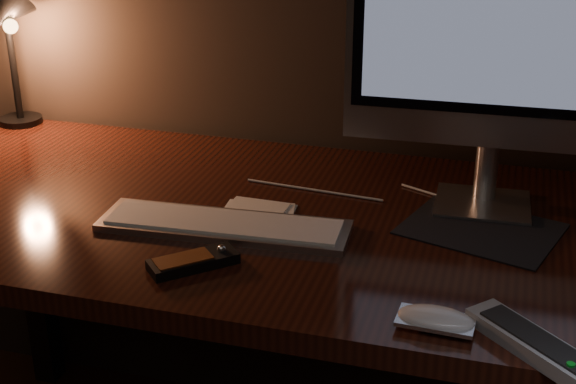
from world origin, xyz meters
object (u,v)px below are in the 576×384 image
(keyboard, at_px, (224,225))
(desk_lamp, at_px, (9,32))
(tv_remote, at_px, (537,346))
(monitor, at_px, (500,31))
(mouse, at_px, (436,322))
(media_remote, at_px, (193,261))
(desk, at_px, (276,256))

(keyboard, relative_size, desk_lamp, 1.29)
(tv_remote, distance_m, desk_lamp, 1.38)
(monitor, bearing_deg, mouse, -96.94)
(media_remote, bearing_deg, monitor, -3.50)
(mouse, bearing_deg, tv_remote, -7.75)
(media_remote, bearing_deg, desk_lamp, 97.19)
(desk, relative_size, monitor, 2.83)
(keyboard, height_order, tv_remote, tv_remote)
(desk, relative_size, keyboard, 3.57)
(desk, xyz_separation_m, monitor, (0.39, 0.06, 0.46))
(monitor, height_order, media_remote, monitor)
(mouse, relative_size, desk_lamp, 0.31)
(mouse, relative_size, tv_remote, 0.55)
(desk, height_order, keyboard, keyboard)
(desk_lamp, bearing_deg, desk, -23.54)
(mouse, xyz_separation_m, media_remote, (-0.40, 0.07, -0.00))
(tv_remote, height_order, desk_lamp, desk_lamp)
(desk, xyz_separation_m, mouse, (0.35, -0.38, 0.14))
(keyboard, xyz_separation_m, tv_remote, (0.54, -0.24, 0.00))
(keyboard, distance_m, media_remote, 0.15)
(monitor, height_order, tv_remote, monitor)
(desk_lamp, bearing_deg, media_remote, -44.34)
(desk, bearing_deg, keyboard, -106.08)
(tv_remote, relative_size, desk_lamp, 0.57)
(desk, xyz_separation_m, keyboard, (-0.05, -0.16, 0.14))
(keyboard, bearing_deg, monitor, 23.96)
(monitor, relative_size, mouse, 5.17)
(keyboard, xyz_separation_m, desk_lamp, (-0.67, 0.39, 0.23))
(mouse, height_order, media_remote, media_remote)
(desk, distance_m, desk_lamp, 0.84)
(monitor, distance_m, keyboard, 0.59)
(keyboard, relative_size, mouse, 4.11)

